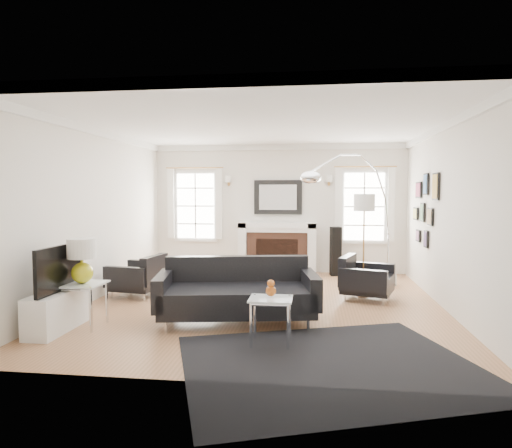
# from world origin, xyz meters

# --- Properties ---
(floor) EXTENTS (6.00, 6.00, 0.00)m
(floor) POSITION_xyz_m (0.00, 0.00, 0.00)
(floor) COLOR #92643D
(floor) RESTS_ON ground
(back_wall) EXTENTS (5.50, 0.04, 2.80)m
(back_wall) POSITION_xyz_m (0.00, 3.00, 1.40)
(back_wall) COLOR silver
(back_wall) RESTS_ON floor
(front_wall) EXTENTS (5.50, 0.04, 2.80)m
(front_wall) POSITION_xyz_m (0.00, -3.00, 1.40)
(front_wall) COLOR silver
(front_wall) RESTS_ON floor
(left_wall) EXTENTS (0.04, 6.00, 2.80)m
(left_wall) POSITION_xyz_m (-2.75, 0.00, 1.40)
(left_wall) COLOR silver
(left_wall) RESTS_ON floor
(right_wall) EXTENTS (0.04, 6.00, 2.80)m
(right_wall) POSITION_xyz_m (2.75, 0.00, 1.40)
(right_wall) COLOR silver
(right_wall) RESTS_ON floor
(ceiling) EXTENTS (5.50, 6.00, 0.02)m
(ceiling) POSITION_xyz_m (0.00, 0.00, 2.80)
(ceiling) COLOR white
(ceiling) RESTS_ON back_wall
(crown_molding) EXTENTS (5.50, 6.00, 0.12)m
(crown_molding) POSITION_xyz_m (0.00, 0.00, 2.74)
(crown_molding) COLOR white
(crown_molding) RESTS_ON back_wall
(fireplace) EXTENTS (1.70, 0.69, 1.11)m
(fireplace) POSITION_xyz_m (0.00, 2.79, 0.54)
(fireplace) COLOR white
(fireplace) RESTS_ON floor
(mantel_mirror) EXTENTS (1.05, 0.07, 0.75)m
(mantel_mirror) POSITION_xyz_m (0.00, 2.95, 1.65)
(mantel_mirror) COLOR black
(mantel_mirror) RESTS_ON back_wall
(window_left) EXTENTS (1.24, 0.15, 1.62)m
(window_left) POSITION_xyz_m (-1.85, 2.95, 1.46)
(window_left) COLOR white
(window_left) RESTS_ON back_wall
(window_right) EXTENTS (1.24, 0.15, 1.62)m
(window_right) POSITION_xyz_m (1.85, 2.95, 1.46)
(window_right) COLOR white
(window_right) RESTS_ON back_wall
(gallery_wall) EXTENTS (0.04, 1.73, 1.29)m
(gallery_wall) POSITION_xyz_m (2.72, 1.30, 1.53)
(gallery_wall) COLOR black
(gallery_wall) RESTS_ON right_wall
(tv_unit) EXTENTS (0.35, 1.00, 1.09)m
(tv_unit) POSITION_xyz_m (-2.44, -1.70, 0.33)
(tv_unit) COLOR white
(tv_unit) RESTS_ON floor
(area_rug) EXTENTS (3.56, 3.26, 0.01)m
(area_rug) POSITION_xyz_m (0.96, -2.45, 0.01)
(area_rug) COLOR black
(area_rug) RESTS_ON floor
(sofa) EXTENTS (2.28, 1.33, 0.70)m
(sofa) POSITION_xyz_m (-0.25, -0.97, 0.38)
(sofa) COLOR black
(sofa) RESTS_ON floor
(armchair_left) EXTENTS (0.88, 0.96, 0.58)m
(armchair_left) POSITION_xyz_m (-2.14, 0.32, 0.32)
(armchair_left) COLOR black
(armchair_left) RESTS_ON floor
(armchair_right) EXTENTS (0.99, 1.06, 0.58)m
(armchair_right) POSITION_xyz_m (1.61, 0.55, 0.33)
(armchair_right) COLOR black
(armchair_right) RESTS_ON floor
(coffee_table) EXTENTS (0.99, 0.99, 0.44)m
(coffee_table) POSITION_xyz_m (0.14, -0.02, 0.41)
(coffee_table) COLOR silver
(coffee_table) RESTS_ON floor
(side_table_left) EXTENTS (0.52, 0.52, 0.58)m
(side_table_left) POSITION_xyz_m (-2.20, -1.49, 0.47)
(side_table_left) COLOR silver
(side_table_left) RESTS_ON floor
(nesting_table) EXTENTS (0.50, 0.42, 0.55)m
(nesting_table) POSITION_xyz_m (0.30, -1.88, 0.43)
(nesting_table) COLOR silver
(nesting_table) RESTS_ON floor
(gourd_lamp) EXTENTS (0.37, 0.37, 0.59)m
(gourd_lamp) POSITION_xyz_m (-2.20, -1.49, 0.91)
(gourd_lamp) COLOR gold
(gourd_lamp) RESTS_ON side_table_left
(orange_vase) EXTENTS (0.12, 0.12, 0.19)m
(orange_vase) POSITION_xyz_m (0.30, -1.88, 0.65)
(orange_vase) COLOR #B65417
(orange_vase) RESTS_ON nesting_table
(arc_floor_lamp) EXTENTS (1.79, 1.66, 2.53)m
(arc_floor_lamp) POSITION_xyz_m (1.46, 1.24, 1.37)
(arc_floor_lamp) COLOR silver
(arc_floor_lamp) RESTS_ON floor
(stick_floor_lamp) EXTENTS (0.35, 0.35, 1.73)m
(stick_floor_lamp) POSITION_xyz_m (1.62, 0.80, 1.50)
(stick_floor_lamp) COLOR #B17C3D
(stick_floor_lamp) RESTS_ON floor
(speaker_tower) EXTENTS (0.25, 0.25, 1.03)m
(speaker_tower) POSITION_xyz_m (1.25, 2.65, 0.52)
(speaker_tower) COLOR black
(speaker_tower) RESTS_ON floor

